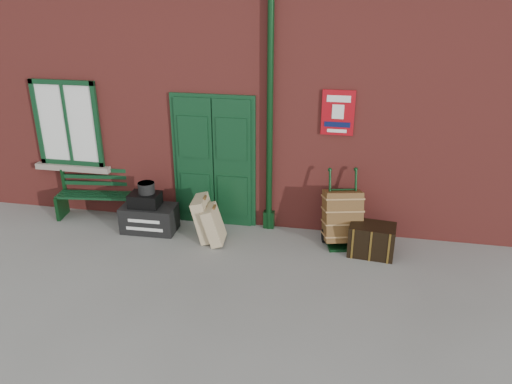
% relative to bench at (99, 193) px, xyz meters
% --- Properties ---
extents(ground, '(80.00, 80.00, 0.00)m').
position_rel_bench_xyz_m(ground, '(2.39, -1.32, -0.45)').
color(ground, gray).
rests_on(ground, ground).
extents(station_building, '(10.30, 4.30, 4.36)m').
position_rel_bench_xyz_m(station_building, '(2.39, 2.17, 1.71)').
color(station_building, maroon).
rests_on(station_building, ground).
extents(bench, '(1.48, 0.62, 0.89)m').
position_rel_bench_xyz_m(bench, '(0.00, 0.00, 0.00)').
color(bench, '#0E351B').
rests_on(bench, ground).
extents(houdini_trunk, '(0.91, 0.52, 0.45)m').
position_rel_bench_xyz_m(houdini_trunk, '(1.08, -0.38, -0.22)').
color(houdini_trunk, black).
rests_on(houdini_trunk, ground).
extents(strongbox, '(0.50, 0.37, 0.23)m').
position_rel_bench_xyz_m(strongbox, '(1.03, -0.38, 0.11)').
color(strongbox, black).
rests_on(strongbox, houdini_trunk).
extents(hatbox, '(0.28, 0.28, 0.18)m').
position_rel_bench_xyz_m(hatbox, '(1.06, -0.35, 0.32)').
color(hatbox, black).
rests_on(hatbox, strongbox).
extents(suitcase_back, '(0.41, 0.54, 0.74)m').
position_rel_bench_xyz_m(suitcase_back, '(2.08, -0.48, -0.08)').
color(suitcase_back, tan).
rests_on(suitcase_back, ground).
extents(suitcase_front, '(0.39, 0.49, 0.64)m').
position_rel_bench_xyz_m(suitcase_front, '(2.26, -0.58, -0.13)').
color(suitcase_front, tan).
rests_on(suitcase_front, ground).
extents(porter_trolley, '(0.71, 0.74, 1.20)m').
position_rel_bench_xyz_m(porter_trolley, '(4.27, -0.20, 0.01)').
color(porter_trolley, black).
rests_on(porter_trolley, ground).
extents(dark_trunk, '(0.72, 0.51, 0.49)m').
position_rel_bench_xyz_m(dark_trunk, '(4.74, -0.48, -0.20)').
color(dark_trunk, black).
rests_on(dark_trunk, ground).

